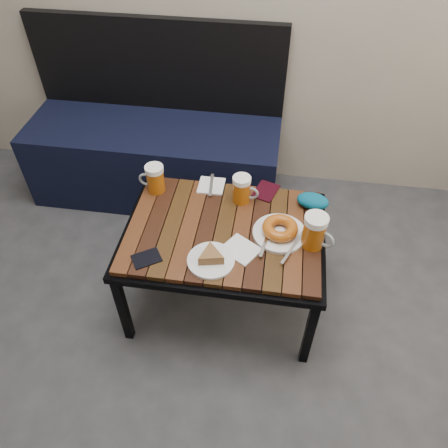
# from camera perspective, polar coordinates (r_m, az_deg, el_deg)

# --- Properties ---
(bench) EXTENTS (1.40, 0.50, 0.95)m
(bench) POSITION_cam_1_polar(r_m,az_deg,el_deg) (2.59, -8.82, 9.34)
(bench) COLOR black
(bench) RESTS_ON ground
(cafe_table) EXTENTS (0.84, 0.62, 0.47)m
(cafe_table) POSITION_cam_1_polar(r_m,az_deg,el_deg) (1.84, 0.00, -1.58)
(cafe_table) COLOR black
(cafe_table) RESTS_ON ground
(beer_mug_left) EXTENTS (0.12, 0.08, 0.13)m
(beer_mug_left) POSITION_cam_1_polar(r_m,az_deg,el_deg) (1.97, -9.03, 5.89)
(beer_mug_left) COLOR #A9530D
(beer_mug_left) RESTS_ON cafe_table
(beer_mug_centre) EXTENTS (0.12, 0.09, 0.13)m
(beer_mug_centre) POSITION_cam_1_polar(r_m,az_deg,el_deg) (1.90, 2.37, 4.56)
(beer_mug_centre) COLOR #A9530D
(beer_mug_centre) RESTS_ON cafe_table
(beer_mug_right) EXTENTS (0.14, 0.12, 0.15)m
(beer_mug_right) POSITION_cam_1_polar(r_m,az_deg,el_deg) (1.73, 11.79, -0.95)
(beer_mug_right) COLOR #A9530D
(beer_mug_right) RESTS_ON cafe_table
(plate_pie) EXTENTS (0.19, 0.19, 0.05)m
(plate_pie) POSITION_cam_1_polar(r_m,az_deg,el_deg) (1.68, -1.72, -4.45)
(plate_pie) COLOR white
(plate_pie) RESTS_ON cafe_table
(plate_bagel) EXTENTS (0.22, 0.28, 0.06)m
(plate_bagel) POSITION_cam_1_polar(r_m,az_deg,el_deg) (1.78, 7.30, -0.83)
(plate_bagel) COLOR white
(plate_bagel) RESTS_ON cafe_table
(napkin_left) EXTENTS (0.12, 0.16, 0.01)m
(napkin_left) POSITION_cam_1_polar(r_m,az_deg,el_deg) (2.01, -1.67, 5.03)
(napkin_left) COLOR white
(napkin_left) RESTS_ON cafe_table
(napkin_right) EXTENTS (0.17, 0.17, 0.01)m
(napkin_right) POSITION_cam_1_polar(r_m,az_deg,el_deg) (1.73, 2.20, -3.35)
(napkin_right) COLOR white
(napkin_right) RESTS_ON cafe_table
(passport_navy) EXTENTS (0.13, 0.12, 0.01)m
(passport_navy) POSITION_cam_1_polar(r_m,az_deg,el_deg) (1.73, -10.09, -4.44)
(passport_navy) COLOR black
(passport_navy) RESTS_ON cafe_table
(passport_burgundy) EXTENTS (0.13, 0.15, 0.01)m
(passport_burgundy) POSITION_cam_1_polar(r_m,az_deg,el_deg) (1.99, 5.48, 4.30)
(passport_burgundy) COLOR black
(passport_burgundy) RESTS_ON cafe_table
(knit_pouch) EXTENTS (0.15, 0.11, 0.06)m
(knit_pouch) POSITION_cam_1_polar(r_m,az_deg,el_deg) (1.93, 11.52, 2.98)
(knit_pouch) COLOR navy
(knit_pouch) RESTS_ON cafe_table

